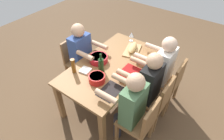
# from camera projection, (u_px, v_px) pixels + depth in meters

# --- Properties ---
(ground_plane) EXTENTS (8.00, 8.00, 0.00)m
(ground_plane) POSITION_uv_depth(u_px,v_px,m) (112.00, 97.00, 3.26)
(ground_plane) COLOR brown
(dining_table) EXTENTS (1.63, 0.91, 0.74)m
(dining_table) POSITION_uv_depth(u_px,v_px,m) (112.00, 69.00, 2.84)
(dining_table) COLOR olive
(dining_table) RESTS_ON ground_plane
(chair_far_left) EXTENTS (0.40, 0.40, 0.85)m
(chair_far_left) POSITION_uv_depth(u_px,v_px,m) (170.00, 81.00, 2.88)
(chair_far_left) COLOR olive
(chair_far_left) RESTS_ON ground_plane
(diner_far_left) EXTENTS (0.41, 0.53, 1.20)m
(diner_far_left) POSITION_uv_depth(u_px,v_px,m) (162.00, 66.00, 2.82)
(diner_far_left) COLOR #2D2D38
(diner_far_left) RESTS_ON ground_plane
(chair_far_right) EXTENTS (0.40, 0.40, 0.85)m
(chair_far_right) POSITION_uv_depth(u_px,v_px,m) (142.00, 122.00, 2.33)
(chair_far_right) COLOR olive
(chair_far_right) RESTS_ON ground_plane
(diner_far_right) EXTENTS (0.41, 0.53, 1.20)m
(diner_far_right) POSITION_uv_depth(u_px,v_px,m) (130.00, 104.00, 2.27)
(diner_far_right) COLOR #2D2D38
(diner_far_right) RESTS_ON ground_plane
(chair_far_center) EXTENTS (0.40, 0.40, 0.85)m
(chair_far_center) POSITION_uv_depth(u_px,v_px,m) (157.00, 100.00, 2.60)
(chair_far_center) COLOR olive
(chair_far_center) RESTS_ON ground_plane
(diner_far_center) EXTENTS (0.41, 0.53, 1.20)m
(diner_far_center) POSITION_uv_depth(u_px,v_px,m) (148.00, 83.00, 2.54)
(diner_far_center) COLOR #2D2D38
(diner_far_center) RESTS_ON ground_plane
(chair_near_center) EXTENTS (0.40, 0.40, 0.85)m
(chair_near_center) POSITION_uv_depth(u_px,v_px,m) (76.00, 59.00, 3.29)
(chair_near_center) COLOR olive
(chair_near_center) RESTS_ON ground_plane
(diner_near_center) EXTENTS (0.41, 0.53, 1.20)m
(diner_near_center) POSITION_uv_depth(u_px,v_px,m) (83.00, 53.00, 3.07)
(diner_near_center) COLOR #2D2D38
(diner_near_center) RESTS_ON ground_plane
(serving_bowl_pasta) EXTENTS (0.27, 0.27, 0.09)m
(serving_bowl_pasta) POSITION_uv_depth(u_px,v_px,m) (99.00, 58.00, 2.80)
(serving_bowl_pasta) COLOR #B21923
(serving_bowl_pasta) RESTS_ON dining_table
(serving_bowl_salad) EXTENTS (0.22, 0.22, 0.10)m
(serving_bowl_salad) POSITION_uv_depth(u_px,v_px,m) (97.00, 78.00, 2.48)
(serving_bowl_salad) COLOR red
(serving_bowl_salad) RESTS_ON dining_table
(cutting_board) EXTENTS (0.44, 0.32, 0.02)m
(cutting_board) POSITION_uv_depth(u_px,v_px,m) (132.00, 50.00, 3.04)
(cutting_board) COLOR tan
(cutting_board) RESTS_ON dining_table
(bread_loaf) EXTENTS (0.34, 0.19, 0.09)m
(bread_loaf) POSITION_uv_depth(u_px,v_px,m) (132.00, 47.00, 3.00)
(bread_loaf) COLOR tan
(bread_loaf) RESTS_ON cutting_board
(wine_bottle) EXTENTS (0.08, 0.08, 0.29)m
(wine_bottle) POSITION_uv_depth(u_px,v_px,m) (101.00, 65.00, 2.60)
(wine_bottle) COLOR #193819
(wine_bottle) RESTS_ON dining_table
(beer_bottle) EXTENTS (0.06, 0.06, 0.22)m
(beer_bottle) POSITION_uv_depth(u_px,v_px,m) (73.00, 66.00, 2.58)
(beer_bottle) COLOR brown
(beer_bottle) RESTS_ON dining_table
(wine_glass) EXTENTS (0.08, 0.08, 0.17)m
(wine_glass) POSITION_uv_depth(u_px,v_px,m) (132.00, 35.00, 3.19)
(wine_glass) COLOR silver
(wine_glass) RESTS_ON dining_table
(fork_far_left) EXTENTS (0.04, 0.17, 0.01)m
(fork_far_left) POSITION_uv_depth(u_px,v_px,m) (140.00, 61.00, 2.84)
(fork_far_left) COLOR silver
(fork_far_left) RESTS_ON dining_table
(placemat_far_right) EXTENTS (0.32, 0.23, 0.01)m
(placemat_far_right) POSITION_uv_depth(u_px,v_px,m) (110.00, 91.00, 2.37)
(placemat_far_right) COLOR black
(placemat_far_right) RESTS_ON dining_table
(placemat_far_center) EXTENTS (0.32, 0.23, 0.01)m
(placemat_far_center) POSITION_uv_depth(u_px,v_px,m) (129.00, 72.00, 2.65)
(placemat_far_center) COLOR maroon
(placemat_far_center) RESTS_ON dining_table
(fork_near_center) EXTENTS (0.04, 0.17, 0.01)m
(fork_near_center) POSITION_uv_depth(u_px,v_px,m) (102.00, 53.00, 2.99)
(fork_near_center) COLOR silver
(fork_near_center) RESTS_ON dining_table
(napkin_stack) EXTENTS (0.16, 0.16, 0.02)m
(napkin_stack) POSITION_uv_depth(u_px,v_px,m) (85.00, 70.00, 2.66)
(napkin_stack) COLOR white
(napkin_stack) RESTS_ON dining_table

